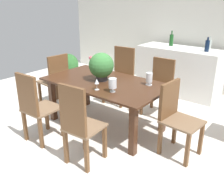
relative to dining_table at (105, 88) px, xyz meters
The scene contains 18 objects.
ground_plane 0.62m from the dining_table, 90.00° to the left, with size 7.04×7.04×0.00m, color silver.
back_wall 2.70m from the dining_table, 90.00° to the left, with size 6.40×0.10×2.60m, color silver.
dining_table is the anchor object (origin of this frame).
chair_far_left 1.07m from the dining_table, 113.67° to the left, with size 0.51×0.51×1.05m.
chair_foot_end 1.18m from the dining_table, ahead, with size 0.49×0.47×0.95m.
chair_head_end 1.18m from the dining_table, behind, with size 0.48×0.47×0.99m.
chair_near_left 1.06m from the dining_table, 113.15° to the right, with size 0.44×0.48×1.02m.
chair_far_right 1.06m from the dining_table, 66.55° to the left, with size 0.45×0.46×0.96m.
chair_near_right 1.06m from the dining_table, 66.07° to the right, with size 0.44×0.46×1.05m.
flower_centerpiece 0.35m from the dining_table, behind, with size 0.38×0.38×0.43m.
crystal_vase_left 0.70m from the dining_table, 24.64° to the left, with size 0.09×0.09×0.19m.
crystal_vase_center_near 0.51m from the dining_table, 36.42° to the right, with size 0.11×0.11×0.19m.
wine_glass 0.44m from the dining_table, 66.65° to the right, with size 0.06×0.06×0.16m.
kitchen_counter 2.10m from the dining_table, 83.19° to the left, with size 1.69×0.66×0.97m, color silver.
wine_bottle_tall 2.22m from the dining_table, 90.44° to the left, with size 0.08×0.08×0.32m.
wine_bottle_clear 2.25m from the dining_table, 69.26° to the left, with size 0.08×0.08×0.27m.
wine_bottle_green 2.44m from the dining_table, 71.78° to the left, with size 0.07×0.07×0.26m.
potted_plant_floor 2.55m from the dining_table, 151.14° to the left, with size 0.47×0.47×0.65m.
Camera 1 is at (2.37, -2.76, 1.95)m, focal length 40.35 mm.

